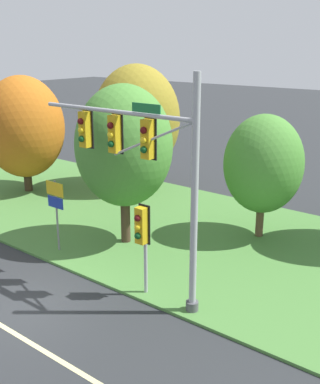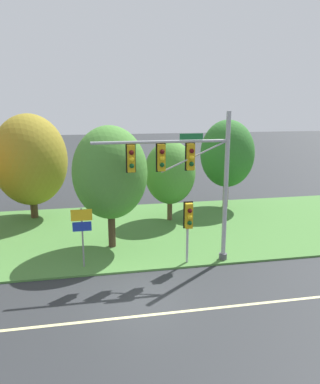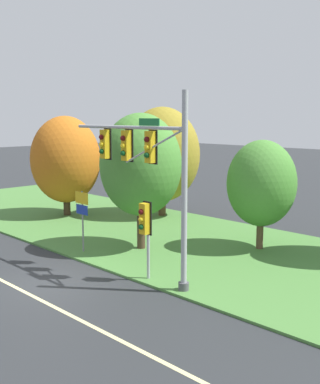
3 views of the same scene
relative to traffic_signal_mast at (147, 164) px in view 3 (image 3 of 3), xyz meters
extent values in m
plane|color=#282B2D|center=(-2.66, -3.00, -4.71)|extent=(160.00, 160.00, 0.00)
cube|color=beige|center=(-2.66, -4.20, -4.70)|extent=(36.00, 0.16, 0.01)
cube|color=#477A38|center=(-2.66, 5.25, -4.66)|extent=(48.00, 11.50, 0.10)
cylinder|color=#9EA0A5|center=(1.95, 0.01, -0.93)|extent=(0.22, 0.22, 7.35)
cylinder|color=#4C4C51|center=(1.95, 0.01, -4.46)|extent=(0.40, 0.40, 0.30)
cylinder|color=#9EA0A5|center=(-1.24, 0.01, 1.38)|extent=(6.37, 0.14, 0.14)
cylinder|color=#9EA0A5|center=(0.35, 0.01, 0.68)|extent=(3.22, 0.08, 1.47)
cube|color=gold|center=(0.15, 0.01, 0.65)|extent=(0.34, 0.28, 1.22)
cube|color=black|center=(0.15, 0.17, 0.65)|extent=(0.46, 0.04, 1.34)
sphere|color=#4C0C0C|center=(0.15, -0.17, 0.95)|extent=(0.22, 0.22, 0.22)
sphere|color=yellow|center=(0.15, -0.17, 0.65)|extent=(0.22, 0.22, 0.22)
sphere|color=#0C4219|center=(0.15, -0.17, 0.35)|extent=(0.22, 0.22, 0.22)
cube|color=gold|center=(-1.24, 0.01, 0.65)|extent=(0.34, 0.28, 1.22)
cube|color=black|center=(-1.24, 0.17, 0.65)|extent=(0.46, 0.04, 1.34)
sphere|color=#4C0C0C|center=(-1.24, -0.17, 0.95)|extent=(0.22, 0.22, 0.22)
sphere|color=yellow|center=(-1.24, -0.17, 0.65)|extent=(0.22, 0.22, 0.22)
sphere|color=#0C4219|center=(-1.24, -0.17, 0.35)|extent=(0.22, 0.22, 0.22)
cube|color=gold|center=(-2.63, 0.01, 0.65)|extent=(0.34, 0.28, 1.22)
cube|color=black|center=(-2.63, 0.17, 0.65)|extent=(0.46, 0.04, 1.34)
sphere|color=#4C0C0C|center=(-2.63, -0.17, 0.95)|extent=(0.22, 0.22, 0.22)
sphere|color=yellow|center=(-2.63, -0.17, 0.65)|extent=(0.22, 0.22, 0.22)
sphere|color=#0C4219|center=(-2.63, -0.17, 0.35)|extent=(0.22, 0.22, 0.22)
cube|color=#196B33|center=(0.15, -0.04, 1.60)|extent=(1.10, 0.04, 0.28)
cylinder|color=#9EA0A5|center=(0.06, -0.02, -3.09)|extent=(0.12, 0.12, 3.03)
cube|color=gold|center=(0.06, -0.22, -2.14)|extent=(0.34, 0.28, 1.22)
cube|color=black|center=(0.06, -0.06, -2.14)|extent=(0.46, 0.04, 1.34)
sphere|color=#4C0C0C|center=(0.06, -0.40, -1.84)|extent=(0.22, 0.22, 0.22)
sphere|color=yellow|center=(0.06, -0.40, -2.14)|extent=(0.22, 0.22, 0.22)
sphere|color=#0C4219|center=(0.06, -0.40, -2.44)|extent=(0.22, 0.22, 0.22)
cylinder|color=slate|center=(-4.97, 0.43, -3.14)|extent=(0.08, 0.08, 2.93)
cube|color=gold|center=(-4.97, 0.40, -2.00)|extent=(0.98, 0.03, 0.55)
cube|color=#193399|center=(-4.97, 0.40, -2.56)|extent=(0.88, 0.03, 0.45)
cylinder|color=#423021|center=(-12.83, 4.80, -3.40)|extent=(0.45, 0.45, 2.42)
ellipsoid|color=#B76019|center=(-12.83, 4.80, -0.95)|extent=(4.49, 4.49, 5.61)
cylinder|color=#4C3823|center=(-8.35, 9.17, -3.29)|extent=(0.49, 0.49, 2.65)
ellipsoid|color=olive|center=(-8.35, 9.17, -0.62)|extent=(4.88, 4.88, 6.09)
cylinder|color=#423021|center=(-3.45, 2.80, -3.09)|extent=(0.40, 0.40, 3.04)
ellipsoid|color=#478433|center=(-3.45, 2.80, -0.48)|extent=(3.96, 3.96, 4.95)
cylinder|color=brown|center=(0.69, 6.90, -3.45)|extent=(0.34, 0.34, 2.31)
ellipsoid|color=#478433|center=(0.69, 6.90, -1.38)|extent=(3.35, 3.35, 4.19)
camera|label=1|loc=(9.54, -11.12, 3.46)|focal=45.00mm
camera|label=2|loc=(-4.52, -16.71, 3.17)|focal=35.00mm
camera|label=3|loc=(13.53, -12.73, 1.83)|focal=45.00mm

